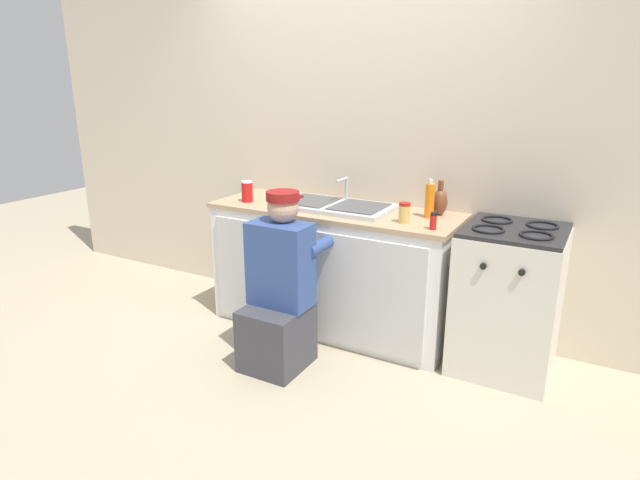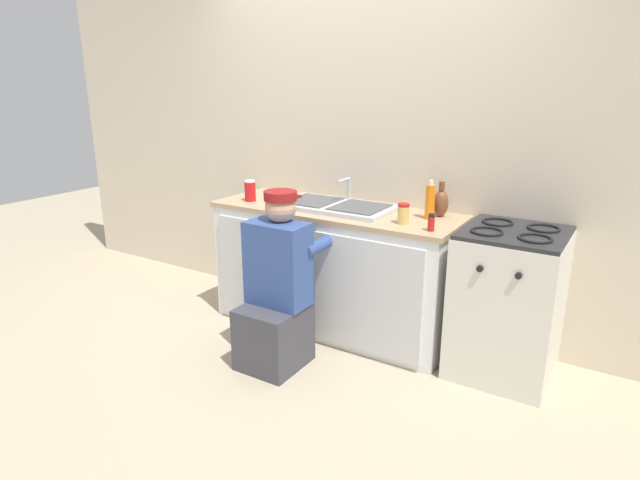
{
  "view_description": "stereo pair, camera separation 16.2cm",
  "coord_description": "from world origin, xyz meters",
  "px_view_note": "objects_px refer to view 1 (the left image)",
  "views": [
    {
      "loc": [
        1.67,
        -2.88,
        1.75
      ],
      "look_at": [
        0.0,
        0.1,
        0.71
      ],
      "focal_mm": 30.0,
      "sensor_mm": 36.0,
      "label": 1
    },
    {
      "loc": [
        1.81,
        -2.8,
        1.75
      ],
      "look_at": [
        0.0,
        0.1,
        0.71
      ],
      "focal_mm": 30.0,
      "sensor_mm": 36.0,
      "label": 2
    }
  ],
  "objects_px": {
    "vase_decorative": "(440,202)",
    "soda_cup_red": "(247,191)",
    "plumber_person": "(279,296)",
    "sink_double_basin": "(334,205)",
    "stove_range": "(508,299)",
    "spice_bottle_red": "(433,221)",
    "soap_bottle_orange": "(430,200)",
    "condiment_jar": "(404,213)"
  },
  "relations": [
    {
      "from": "soda_cup_red",
      "to": "vase_decorative",
      "type": "xyz_separation_m",
      "value": [
        1.33,
        0.3,
        0.01
      ]
    },
    {
      "from": "vase_decorative",
      "to": "soda_cup_red",
      "type": "bearing_deg",
      "value": -167.45
    },
    {
      "from": "plumber_person",
      "to": "spice_bottle_red",
      "type": "bearing_deg",
      "value": 29.56
    },
    {
      "from": "condiment_jar",
      "to": "soap_bottle_orange",
      "type": "relative_size",
      "value": 0.51
    },
    {
      "from": "plumber_person",
      "to": "soda_cup_red",
      "type": "bearing_deg",
      "value": 139.48
    },
    {
      "from": "plumber_person",
      "to": "soda_cup_red",
      "type": "xyz_separation_m",
      "value": [
        -0.61,
        0.52,
        0.5
      ]
    },
    {
      "from": "soap_bottle_orange",
      "to": "plumber_person",
      "type": "bearing_deg",
      "value": -133.9
    },
    {
      "from": "condiment_jar",
      "to": "soda_cup_red",
      "type": "xyz_separation_m",
      "value": [
        -1.2,
        0.0,
        0.01
      ]
    },
    {
      "from": "stove_range",
      "to": "soap_bottle_orange",
      "type": "bearing_deg",
      "value": 172.52
    },
    {
      "from": "soda_cup_red",
      "to": "spice_bottle_red",
      "type": "xyz_separation_m",
      "value": [
        1.41,
        -0.06,
        -0.02
      ]
    },
    {
      "from": "soap_bottle_orange",
      "to": "soda_cup_red",
      "type": "relative_size",
      "value": 1.64
    },
    {
      "from": "soap_bottle_orange",
      "to": "spice_bottle_red",
      "type": "distance_m",
      "value": 0.29
    },
    {
      "from": "sink_double_basin",
      "to": "spice_bottle_red",
      "type": "xyz_separation_m",
      "value": [
        0.76,
        -0.19,
        0.03
      ]
    },
    {
      "from": "plumber_person",
      "to": "condiment_jar",
      "type": "relative_size",
      "value": 8.63
    },
    {
      "from": "spice_bottle_red",
      "to": "sink_double_basin",
      "type": "bearing_deg",
      "value": 165.78
    },
    {
      "from": "plumber_person",
      "to": "soda_cup_red",
      "type": "height_order",
      "value": "plumber_person"
    },
    {
      "from": "condiment_jar",
      "to": "spice_bottle_red",
      "type": "relative_size",
      "value": 1.22
    },
    {
      "from": "soda_cup_red",
      "to": "spice_bottle_red",
      "type": "distance_m",
      "value": 1.41
    },
    {
      "from": "sink_double_basin",
      "to": "stove_range",
      "type": "relative_size",
      "value": 0.87
    },
    {
      "from": "soap_bottle_orange",
      "to": "spice_bottle_red",
      "type": "bearing_deg",
      "value": -67.15
    },
    {
      "from": "soap_bottle_orange",
      "to": "spice_bottle_red",
      "type": "xyz_separation_m",
      "value": [
        0.11,
        -0.26,
        -0.06
      ]
    },
    {
      "from": "plumber_person",
      "to": "soap_bottle_orange",
      "type": "distance_m",
      "value": 1.13
    },
    {
      "from": "stove_range",
      "to": "plumber_person",
      "type": "xyz_separation_m",
      "value": [
        -1.24,
        -0.65,
        0.01
      ]
    },
    {
      "from": "stove_range",
      "to": "soap_bottle_orange",
      "type": "xyz_separation_m",
      "value": [
        -0.55,
        0.07,
        0.54
      ]
    },
    {
      "from": "sink_double_basin",
      "to": "soap_bottle_orange",
      "type": "xyz_separation_m",
      "value": [
        0.65,
        0.07,
        0.09
      ]
    },
    {
      "from": "condiment_jar",
      "to": "soap_bottle_orange",
      "type": "distance_m",
      "value": 0.23
    },
    {
      "from": "soda_cup_red",
      "to": "condiment_jar",
      "type": "bearing_deg",
      "value": -0.02
    },
    {
      "from": "plumber_person",
      "to": "sink_double_basin",
      "type": "bearing_deg",
      "value": 86.61
    },
    {
      "from": "sink_double_basin",
      "to": "soda_cup_red",
      "type": "distance_m",
      "value": 0.66
    },
    {
      "from": "vase_decorative",
      "to": "plumber_person",
      "type": "bearing_deg",
      "value": -131.76
    },
    {
      "from": "soap_bottle_orange",
      "to": "vase_decorative",
      "type": "height_order",
      "value": "soap_bottle_orange"
    },
    {
      "from": "sink_double_basin",
      "to": "stove_range",
      "type": "height_order",
      "value": "sink_double_basin"
    },
    {
      "from": "stove_range",
      "to": "sink_double_basin",
      "type": "bearing_deg",
      "value": 179.9
    },
    {
      "from": "soda_cup_red",
      "to": "vase_decorative",
      "type": "height_order",
      "value": "vase_decorative"
    },
    {
      "from": "stove_range",
      "to": "vase_decorative",
      "type": "height_order",
      "value": "vase_decorative"
    },
    {
      "from": "stove_range",
      "to": "soda_cup_red",
      "type": "xyz_separation_m",
      "value": [
        -1.85,
        -0.13,
        0.5
      ]
    },
    {
      "from": "plumber_person",
      "to": "condiment_jar",
      "type": "bearing_deg",
      "value": 40.91
    },
    {
      "from": "soda_cup_red",
      "to": "spice_bottle_red",
      "type": "relative_size",
      "value": 1.45
    },
    {
      "from": "stove_range",
      "to": "vase_decorative",
      "type": "relative_size",
      "value": 4.0
    },
    {
      "from": "plumber_person",
      "to": "vase_decorative",
      "type": "bearing_deg",
      "value": 48.24
    },
    {
      "from": "sink_double_basin",
      "to": "plumber_person",
      "type": "bearing_deg",
      "value": -93.39
    },
    {
      "from": "spice_bottle_red",
      "to": "soap_bottle_orange",
      "type": "bearing_deg",
      "value": 112.85
    }
  ]
}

